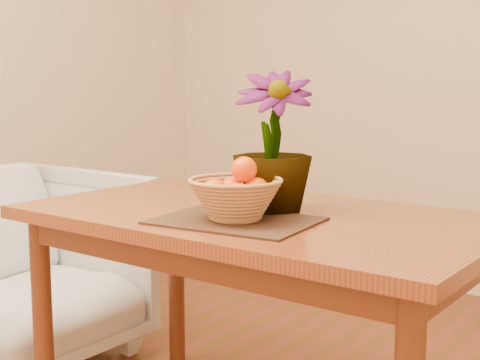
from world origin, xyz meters
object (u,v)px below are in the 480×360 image
Objects in this scene: wicker_basket at (235,201)px; armchair at (15,259)px; potted_plant at (272,142)px; table at (257,240)px.

wicker_basket is 1.28m from armchair.
potted_plant reaches higher than wicker_basket.
potted_plant is at bearing -86.26° from armchair.
wicker_basket reaches higher than armchair.
wicker_basket is 0.62× the size of potted_plant.
armchair is (-1.21, -0.06, -0.53)m from potted_plant.
potted_plant is (-0.00, 0.18, 0.15)m from wicker_basket.
armchair is (-1.17, -0.04, -0.23)m from table.
wicker_basket is 0.30× the size of armchair.
wicker_basket is at bearing -94.97° from armchair.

